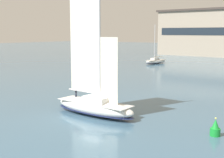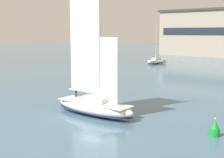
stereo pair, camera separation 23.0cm
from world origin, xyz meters
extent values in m
plane|color=#42667F|center=(0.00, 0.00, 0.00)|extent=(400.00, 400.00, 0.00)
cube|color=tan|center=(-22.13, 90.68, 8.05)|extent=(35.01, 17.99, 16.09)
cube|color=#1E2833|center=(-22.13, 81.59, 8.85)|extent=(31.51, 0.10, 2.57)
cube|color=#423833|center=(-22.13, 90.68, 16.44)|extent=(36.21, 19.19, 0.70)
ellipsoid|color=white|center=(0.00, 0.00, 0.83)|extent=(9.83, 2.84, 1.67)
ellipsoid|color=#19234C|center=(0.00, 0.00, 0.37)|extent=(9.93, 2.87, 0.20)
cube|color=silver|center=(0.00, 0.00, 1.32)|extent=(8.65, 2.39, 0.06)
cube|color=silver|center=(0.49, 0.00, 1.69)|extent=(2.76, 1.95, 0.69)
cylinder|color=silver|center=(0.78, 0.01, 7.48)|extent=(0.20, 0.20, 12.25)
cylinder|color=silver|center=(-1.42, -0.01, 2.33)|extent=(4.41, 0.21, 0.17)
cube|color=silver|center=(-1.24, -0.01, 7.36)|extent=(4.06, 0.07, 10.05)
cube|color=silver|center=(1.96, 0.02, 4.72)|extent=(2.16, 0.05, 6.74)
cylinder|color=#232838|center=(-2.94, 0.30, 1.78)|extent=(0.20, 0.20, 0.85)
cylinder|color=red|center=(-2.94, 0.30, 2.53)|extent=(0.34, 0.34, 0.65)
sphere|color=tan|center=(-2.94, 0.30, 2.97)|extent=(0.24, 0.24, 0.24)
ellipsoid|color=white|center=(-22.14, 50.50, 0.65)|extent=(3.30, 7.85, 1.29)
ellipsoid|color=#19234C|center=(-22.14, 50.50, 0.29)|extent=(3.33, 7.93, 0.16)
cube|color=beige|center=(-22.14, 50.50, 1.03)|extent=(2.82, 6.90, 0.06)
cube|color=beige|center=(-22.20, 50.12, 1.33)|extent=(1.81, 2.34, 0.53)
cylinder|color=silver|center=(-22.23, 49.90, 5.82)|extent=(0.15, 0.15, 9.51)
cylinder|color=silver|center=(-21.96, 51.59, 1.82)|extent=(0.67, 3.40, 0.13)
cylinder|color=silver|center=(-21.96, 51.59, 1.91)|extent=(0.69, 3.08, 0.21)
cylinder|color=green|center=(12.38, 1.17, 0.32)|extent=(0.85, 0.85, 0.64)
cone|color=green|center=(12.38, 1.17, 1.03)|extent=(0.64, 0.64, 0.78)
sphere|color=#F2F266|center=(12.38, 1.17, 1.50)|extent=(0.16, 0.16, 0.16)
camera|label=1|loc=(21.10, -23.79, 8.57)|focal=50.00mm
camera|label=2|loc=(21.28, -23.65, 8.57)|focal=50.00mm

